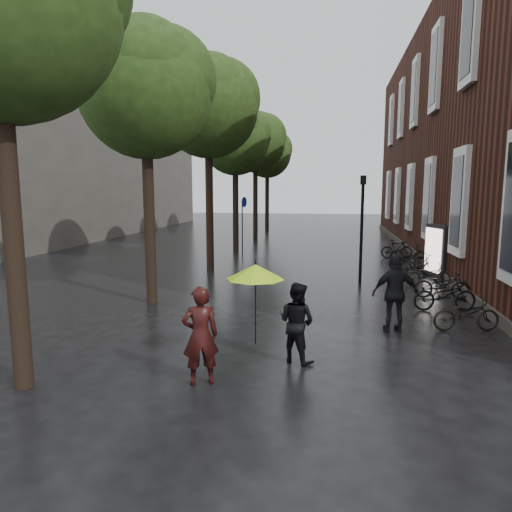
% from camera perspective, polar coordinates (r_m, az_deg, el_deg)
% --- Properties ---
extents(ground, '(120.00, 120.00, 0.00)m').
position_cam_1_polar(ground, '(6.81, -2.34, -21.70)').
color(ground, black).
extents(bg_building, '(16.00, 30.00, 14.00)m').
position_cam_1_polar(bg_building, '(41.14, -25.60, 12.52)').
color(bg_building, '#47423D').
rests_on(bg_building, ground).
extents(street_trees, '(4.33, 34.03, 8.91)m').
position_cam_1_polar(street_trees, '(22.49, -4.18, 15.78)').
color(street_trees, black).
rests_on(street_trees, ground).
extents(person_burgundy, '(0.76, 0.64, 1.76)m').
position_cam_1_polar(person_burgundy, '(8.13, -6.98, -9.84)').
color(person_burgundy, black).
rests_on(person_burgundy, ground).
extents(person_black, '(0.98, 0.91, 1.61)m').
position_cam_1_polar(person_black, '(9.14, 5.11, -8.24)').
color(person_black, black).
rests_on(person_black, ground).
extents(lime_umbrella, '(1.08, 1.08, 1.59)m').
position_cam_1_polar(lime_umbrella, '(8.35, -0.06, -1.99)').
color(lime_umbrella, black).
rests_on(lime_umbrella, ground).
extents(pedestrian_walking, '(1.17, 0.63, 1.89)m').
position_cam_1_polar(pedestrian_walking, '(11.43, 17.03, -4.48)').
color(pedestrian_walking, black).
rests_on(pedestrian_walking, ground).
extents(parked_bicycles, '(2.13, 12.66, 1.04)m').
position_cam_1_polar(parked_bicycles, '(17.89, 20.05, -1.70)').
color(parked_bicycles, black).
rests_on(parked_bicycles, ground).
extents(ad_lightbox, '(0.31, 1.37, 2.07)m').
position_cam_1_polar(ad_lightbox, '(18.91, 21.69, 0.54)').
color(ad_lightbox, black).
rests_on(ad_lightbox, ground).
extents(lamp_post, '(0.20, 0.20, 3.90)m').
position_cam_1_polar(lamp_post, '(16.69, 13.10, 4.52)').
color(lamp_post, black).
rests_on(lamp_post, ground).
extents(cycle_sign, '(0.16, 0.55, 3.02)m').
position_cam_1_polar(cycle_sign, '(24.56, -1.62, 5.01)').
color(cycle_sign, '#262628').
rests_on(cycle_sign, ground).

